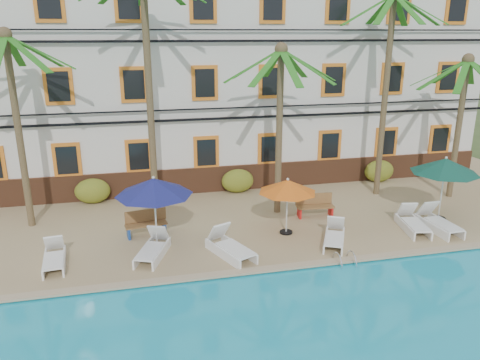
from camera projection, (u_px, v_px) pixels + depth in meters
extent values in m
plane|color=#384C23|center=(284.00, 261.00, 15.71)|extent=(100.00, 100.00, 0.00)
cube|color=tan|center=(249.00, 206.00, 20.32)|extent=(30.00, 12.00, 0.25)
cube|color=tan|center=(294.00, 266.00, 14.79)|extent=(30.00, 0.35, 0.06)
cube|color=silver|center=(225.00, 76.00, 23.42)|extent=(25.00, 6.00, 10.00)
cube|color=brown|center=(239.00, 178.00, 21.90)|extent=(25.00, 0.12, 1.20)
cube|color=orange|center=(67.00, 160.00, 19.91)|extent=(1.15, 0.10, 1.50)
cube|color=black|center=(67.00, 160.00, 19.86)|extent=(0.85, 0.04, 1.20)
cube|color=orange|center=(139.00, 156.00, 20.55)|extent=(1.15, 0.10, 1.50)
cube|color=black|center=(139.00, 156.00, 20.51)|extent=(0.85, 0.04, 1.20)
cube|color=orange|center=(206.00, 152.00, 21.20)|extent=(1.15, 0.10, 1.50)
cube|color=black|center=(206.00, 153.00, 21.15)|extent=(0.85, 0.04, 1.20)
cube|color=orange|center=(270.00, 149.00, 21.84)|extent=(1.15, 0.10, 1.50)
cube|color=black|center=(270.00, 149.00, 21.80)|extent=(0.85, 0.04, 1.20)
cube|color=orange|center=(330.00, 145.00, 22.49)|extent=(1.15, 0.10, 1.50)
cube|color=black|center=(330.00, 146.00, 22.44)|extent=(0.85, 0.04, 1.20)
cube|color=orange|center=(386.00, 142.00, 23.13)|extent=(1.15, 0.10, 1.50)
cube|color=black|center=(387.00, 143.00, 23.08)|extent=(0.85, 0.04, 1.20)
cube|color=orange|center=(439.00, 139.00, 23.77)|extent=(1.15, 0.10, 1.50)
cube|color=black|center=(440.00, 140.00, 23.73)|extent=(0.85, 0.04, 1.20)
cube|color=orange|center=(59.00, 86.00, 18.98)|extent=(1.15, 0.10, 1.50)
cube|color=black|center=(58.00, 87.00, 18.93)|extent=(0.85, 0.04, 1.20)
cube|color=orange|center=(134.00, 85.00, 19.62)|extent=(1.15, 0.10, 1.50)
cube|color=black|center=(134.00, 85.00, 19.57)|extent=(0.85, 0.04, 1.20)
cube|color=orange|center=(205.00, 83.00, 20.26)|extent=(1.15, 0.10, 1.50)
cube|color=black|center=(205.00, 83.00, 20.22)|extent=(0.85, 0.04, 1.20)
cube|color=orange|center=(271.00, 81.00, 20.91)|extent=(1.15, 0.10, 1.50)
cube|color=black|center=(271.00, 82.00, 20.86)|extent=(0.85, 0.04, 1.20)
cube|color=orange|center=(333.00, 80.00, 21.55)|extent=(1.15, 0.10, 1.50)
cube|color=black|center=(334.00, 80.00, 21.51)|extent=(0.85, 0.04, 1.20)
cube|color=orange|center=(392.00, 79.00, 22.20)|extent=(1.15, 0.10, 1.50)
cube|color=black|center=(393.00, 79.00, 22.15)|extent=(0.85, 0.04, 1.20)
cube|color=orange|center=(448.00, 77.00, 22.84)|extent=(1.15, 0.10, 1.50)
cube|color=black|center=(448.00, 77.00, 22.79)|extent=(0.85, 0.04, 1.20)
cube|color=orange|center=(49.00, 2.00, 18.01)|extent=(1.15, 0.10, 1.50)
cube|color=black|center=(49.00, 2.00, 17.97)|extent=(0.85, 0.04, 1.20)
cube|color=orange|center=(129.00, 3.00, 18.66)|extent=(1.15, 0.10, 1.50)
cube|color=black|center=(129.00, 3.00, 18.61)|extent=(0.85, 0.04, 1.20)
cube|color=orange|center=(203.00, 4.00, 19.30)|extent=(1.15, 0.10, 1.50)
cube|color=black|center=(203.00, 4.00, 19.26)|extent=(0.85, 0.04, 1.20)
cube|color=orange|center=(273.00, 5.00, 19.95)|extent=(1.15, 0.10, 1.50)
cube|color=black|center=(273.00, 5.00, 19.90)|extent=(0.85, 0.04, 1.20)
cube|color=orange|center=(338.00, 6.00, 20.59)|extent=(1.15, 0.10, 1.50)
cube|color=black|center=(338.00, 6.00, 20.54)|extent=(0.85, 0.04, 1.20)
cube|color=orange|center=(399.00, 7.00, 21.23)|extent=(1.15, 0.10, 1.50)
cube|color=black|center=(400.00, 7.00, 21.19)|extent=(0.85, 0.04, 1.20)
cube|color=orange|center=(457.00, 8.00, 21.88)|extent=(1.15, 0.10, 1.50)
cube|color=black|center=(457.00, 8.00, 21.83)|extent=(0.85, 0.04, 1.20)
cube|color=black|center=(239.00, 118.00, 20.91)|extent=(25.00, 0.08, 0.10)
cube|color=black|center=(239.00, 108.00, 20.78)|extent=(25.00, 0.08, 0.06)
cube|color=black|center=(239.00, 41.00, 19.92)|extent=(25.00, 0.08, 0.10)
cube|color=black|center=(239.00, 30.00, 19.79)|extent=(25.00, 0.08, 0.06)
cylinder|color=brown|center=(19.00, 136.00, 16.95)|extent=(0.26, 0.26, 7.03)
sphere|color=brown|center=(4.00, 34.00, 15.89)|extent=(0.50, 0.50, 0.50)
cube|color=#22701A|center=(14.00, 51.00, 17.09)|extent=(0.28, 2.21, 1.22)
cube|color=#22701A|center=(27.00, 53.00, 15.52)|extent=(1.76, 1.76, 1.22)
cube|color=#22701A|center=(41.00, 52.00, 16.31)|extent=(2.21, 0.28, 1.22)
cube|color=#22701A|center=(35.00, 51.00, 16.96)|extent=(1.76, 1.76, 1.22)
cylinder|color=brown|center=(150.00, 101.00, 17.38)|extent=(0.26, 0.26, 9.30)
cylinder|color=brown|center=(279.00, 135.00, 18.40)|extent=(0.26, 0.26, 6.50)
sphere|color=brown|center=(281.00, 49.00, 17.42)|extent=(0.50, 0.50, 0.50)
cube|color=#22701A|center=(272.00, 64.00, 18.62)|extent=(0.28, 2.21, 1.22)
cube|color=#22701A|center=(256.00, 64.00, 18.16)|extent=(1.76, 1.76, 1.22)
cube|color=#22701A|center=(253.00, 66.00, 17.37)|extent=(2.21, 0.28, 1.22)
cube|color=#22701A|center=(267.00, 67.00, 16.72)|extent=(1.76, 1.76, 1.22)
cube|color=#22701A|center=(290.00, 67.00, 16.58)|extent=(0.28, 2.21, 1.22)
cube|color=#22701A|center=(308.00, 66.00, 17.05)|extent=(1.76, 1.76, 1.22)
cube|color=#22701A|center=(308.00, 65.00, 17.84)|extent=(2.21, 0.28, 1.22)
cube|color=#22701A|center=(294.00, 64.00, 18.49)|extent=(1.76, 1.76, 1.22)
cylinder|color=brown|center=(385.00, 100.00, 20.26)|extent=(0.26, 0.26, 8.58)
cube|color=#22701A|center=(380.00, 11.00, 20.17)|extent=(0.28, 2.21, 1.22)
cube|color=#22701A|center=(367.00, 10.00, 19.71)|extent=(1.76, 1.76, 1.22)
cube|color=#22701A|center=(369.00, 10.00, 18.92)|extent=(2.21, 0.28, 1.22)
cube|color=#22701A|center=(386.00, 9.00, 18.27)|extent=(1.76, 1.76, 1.22)
cube|color=#22701A|center=(408.00, 9.00, 18.13)|extent=(0.28, 2.21, 1.22)
cube|color=#22701A|center=(421.00, 9.00, 18.60)|extent=(1.76, 1.76, 1.22)
cube|color=#22701A|center=(417.00, 10.00, 19.39)|extent=(2.21, 0.28, 1.22)
cube|color=#22701A|center=(400.00, 11.00, 20.04)|extent=(1.76, 1.76, 1.22)
cylinder|color=brown|center=(458.00, 131.00, 20.31)|extent=(0.26, 0.26, 6.03)
sphere|color=brown|center=(468.00, 59.00, 19.40)|extent=(0.50, 0.50, 0.50)
cube|color=#22701A|center=(449.00, 72.00, 20.60)|extent=(0.28, 2.21, 1.22)
cube|color=#22701A|center=(438.00, 73.00, 20.13)|extent=(1.76, 1.76, 1.22)
cube|color=#22701A|center=(443.00, 75.00, 19.34)|extent=(2.21, 0.28, 1.22)
cube|color=#22701A|center=(462.00, 76.00, 18.69)|extent=(1.76, 1.76, 1.22)
cube|color=#22701A|center=(470.00, 72.00, 20.47)|extent=(1.76, 1.76, 1.22)
ellipsoid|color=#265C1A|center=(93.00, 191.00, 20.19)|extent=(1.50, 0.90, 1.10)
ellipsoid|color=#265C1A|center=(238.00, 181.00, 21.57)|extent=(1.50, 0.90, 1.10)
ellipsoid|color=#265C1A|center=(379.00, 171.00, 23.11)|extent=(1.50, 0.90, 1.10)
cylinder|color=black|center=(157.00, 247.00, 16.07)|extent=(0.58, 0.58, 0.08)
cylinder|color=silver|center=(155.00, 214.00, 15.71)|extent=(0.06, 0.06, 2.49)
cone|color=navy|center=(154.00, 187.00, 15.41)|extent=(2.60, 2.60, 0.57)
sphere|color=silver|center=(153.00, 178.00, 15.32)|extent=(0.10, 0.10, 0.10)
cylinder|color=black|center=(286.00, 232.00, 17.30)|extent=(0.48, 0.48, 0.07)
cylinder|color=silver|center=(287.00, 207.00, 17.00)|extent=(0.06, 0.06, 2.04)
cone|color=orange|center=(288.00, 186.00, 16.76)|extent=(2.13, 2.13, 0.47)
sphere|color=silver|center=(288.00, 179.00, 16.68)|extent=(0.10, 0.10, 0.10)
cylinder|color=black|center=(438.00, 219.00, 18.54)|extent=(0.58, 0.58, 0.08)
cylinder|color=silver|center=(442.00, 190.00, 18.18)|extent=(0.06, 0.06, 2.48)
cone|color=#104739|center=(445.00, 166.00, 17.89)|extent=(2.59, 2.59, 0.57)
sphere|color=silver|center=(446.00, 158.00, 17.79)|extent=(0.10, 0.10, 0.10)
cube|color=white|center=(54.00, 261.00, 14.55)|extent=(0.69, 1.30, 0.06)
cube|color=white|center=(54.00, 243.00, 15.27)|extent=(0.62, 0.51, 0.63)
cube|color=white|center=(45.00, 263.00, 14.73)|extent=(0.22, 1.79, 0.29)
cube|color=white|center=(64.00, 260.00, 14.90)|extent=(0.22, 1.79, 0.29)
cube|color=white|center=(150.00, 251.00, 15.11)|extent=(1.07, 1.49, 0.06)
cube|color=white|center=(158.00, 233.00, 15.92)|extent=(0.76, 0.69, 0.68)
cube|color=white|center=(144.00, 252.00, 15.45)|extent=(0.75, 1.82, 0.31)
cube|color=white|center=(162.00, 253.00, 15.37)|extent=(0.75, 1.82, 0.31)
cube|color=white|center=(235.00, 249.00, 15.22)|extent=(1.17, 1.59, 0.07)
cube|color=white|center=(219.00, 232.00, 15.92)|extent=(0.82, 0.75, 0.72)
cube|color=white|center=(222.00, 254.00, 15.30)|extent=(0.85, 1.93, 0.33)
cube|color=white|center=(239.00, 249.00, 15.68)|extent=(0.85, 1.93, 0.33)
cube|color=white|center=(334.00, 239.00, 16.07)|extent=(1.11, 1.42, 0.06)
cube|color=white|center=(336.00, 223.00, 16.83)|extent=(0.75, 0.69, 0.64)
cube|color=white|center=(325.00, 239.00, 16.42)|extent=(0.88, 1.66, 0.30)
cube|color=white|center=(343.00, 241.00, 16.28)|extent=(0.88, 1.66, 0.30)
cube|color=white|center=(416.00, 225.00, 17.19)|extent=(0.87, 1.47, 0.06)
cube|color=white|center=(407.00, 209.00, 18.02)|extent=(0.72, 0.61, 0.69)
cube|color=white|center=(404.00, 227.00, 17.48)|extent=(0.42, 1.93, 0.32)
cube|color=white|center=(421.00, 226.00, 17.50)|extent=(0.42, 1.93, 0.32)
cube|color=white|center=(444.00, 224.00, 17.18)|extent=(0.73, 1.47, 0.07)
cube|color=white|center=(427.00, 208.00, 18.02)|extent=(0.69, 0.56, 0.72)
cube|color=white|center=(431.00, 227.00, 17.41)|extent=(0.16, 2.05, 0.33)
cube|color=white|center=(446.00, 225.00, 17.58)|extent=(0.16, 2.05, 0.33)
cube|color=olive|center=(146.00, 224.00, 16.98)|extent=(1.55, 0.67, 0.06)
cube|color=olive|center=(145.00, 215.00, 17.09)|extent=(1.49, 0.29, 0.45)
cube|color=navy|center=(129.00, 233.00, 16.82)|extent=(0.15, 0.46, 0.40)
cube|color=navy|center=(164.00, 228.00, 17.28)|extent=(0.15, 0.46, 0.40)
cube|color=olive|center=(315.00, 207.00, 18.72)|extent=(1.54, 0.59, 0.06)
cube|color=olive|center=(314.00, 198.00, 18.84)|extent=(1.50, 0.21, 0.45)
cube|color=red|center=(299.00, 213.00, 18.71)|extent=(0.12, 0.46, 0.40)
cube|color=red|center=(331.00, 211.00, 18.87)|extent=(0.12, 0.46, 0.40)
torus|color=silver|center=(337.00, 264.00, 15.01)|extent=(0.04, 0.74, 0.74)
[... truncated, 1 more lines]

